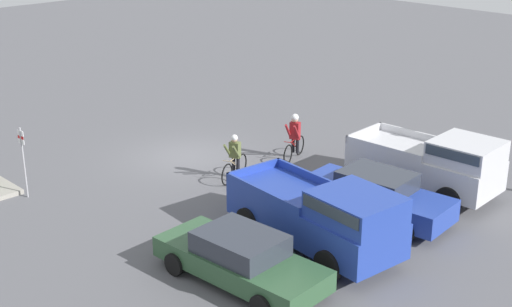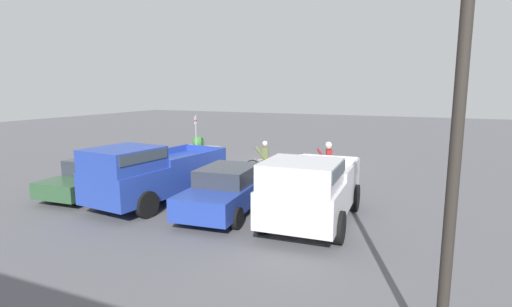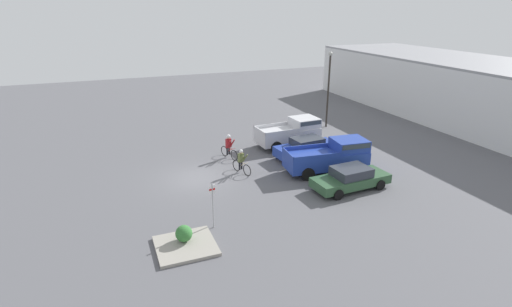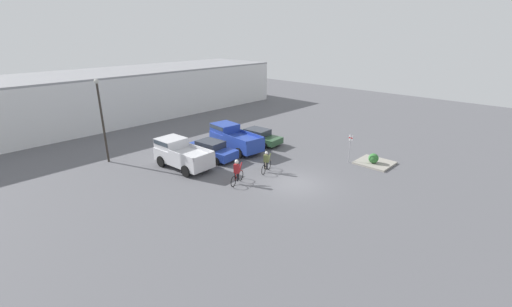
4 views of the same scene
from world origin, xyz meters
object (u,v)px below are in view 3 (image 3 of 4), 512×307
at_px(pickup_truck_1, 332,155).
at_px(cyclist_1, 229,146).
at_px(lamppost, 329,84).
at_px(sedan_1, 351,178).
at_px(pickup_truck_0, 292,132).
at_px(fire_lane_sign, 213,201).
at_px(sedan_0, 307,148).
at_px(shrub, 184,234).
at_px(cyclist_0, 241,161).

bearing_deg(pickup_truck_1, cyclist_1, -131.19).
height_order(pickup_truck_1, lamppost, lamppost).
distance_m(pickup_truck_1, sedan_1, 2.82).
xyz_separation_m(pickup_truck_0, lamppost, (-3.43, 5.18, 2.79)).
height_order(sedan_1, cyclist_1, cyclist_1).
xyz_separation_m(pickup_truck_1, cyclist_1, (-4.82, -5.51, -0.20)).
bearing_deg(fire_lane_sign, sedan_1, 98.41).
relative_size(sedan_0, pickup_truck_1, 0.87).
bearing_deg(shrub, sedan_1, 101.90).
relative_size(pickup_truck_0, shrub, 6.40).
distance_m(lamppost, shrub, 21.49).
distance_m(cyclist_1, shrub, 11.14).
xyz_separation_m(sedan_1, cyclist_0, (-4.64, -5.24, 0.12)).
distance_m(sedan_1, lamppost, 13.43).
bearing_deg(fire_lane_sign, cyclist_0, 148.94).
relative_size(cyclist_0, shrub, 2.27).
bearing_deg(cyclist_1, sedan_1, 34.12).
relative_size(pickup_truck_1, cyclist_0, 3.14).
relative_size(pickup_truck_0, lamppost, 0.75).
height_order(cyclist_0, cyclist_1, cyclist_1).
height_order(pickup_truck_1, cyclist_0, pickup_truck_1).
bearing_deg(cyclist_1, sedan_0, 69.19).
xyz_separation_m(sedan_0, cyclist_0, (0.96, -5.31, 0.06)).
bearing_deg(sedan_0, cyclist_0, -79.74).
height_order(sedan_1, fire_lane_sign, fire_lane_sign).
relative_size(sedan_1, cyclist_1, 2.67).
bearing_deg(cyclist_1, shrub, -28.55).
height_order(pickup_truck_0, sedan_0, pickup_truck_0).
bearing_deg(sedan_1, shrub, -78.10).
xyz_separation_m(sedan_1, cyclist_1, (-7.58, -5.14, 0.23)).
distance_m(sedan_0, shrub, 13.11).
distance_m(pickup_truck_1, cyclist_1, 7.32).
distance_m(fire_lane_sign, shrub, 2.08).
relative_size(cyclist_0, fire_lane_sign, 0.74).
relative_size(sedan_0, sedan_1, 1.00).
height_order(fire_lane_sign, shrub, fire_lane_sign).
relative_size(sedan_1, fire_lane_sign, 2.01).
relative_size(pickup_truck_1, shrub, 7.13).
xyz_separation_m(sedan_1, shrub, (2.20, -10.46, -0.14)).
xyz_separation_m(sedan_0, cyclist_1, (-1.98, -5.21, 0.17)).
height_order(pickup_truck_0, pickup_truck_1, pickup_truck_1).
distance_m(cyclist_0, shrub, 8.61).
bearing_deg(cyclist_1, lamppost, 111.95).
relative_size(pickup_truck_1, cyclist_1, 3.06).
bearing_deg(lamppost, shrub, -48.55).
relative_size(pickup_truck_0, cyclist_0, 2.82).
relative_size(pickup_truck_1, lamppost, 0.84).
height_order(cyclist_1, shrub, cyclist_1).
xyz_separation_m(cyclist_0, lamppost, (-7.21, 10.69, 3.10)).
bearing_deg(lamppost, sedan_1, -24.71).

